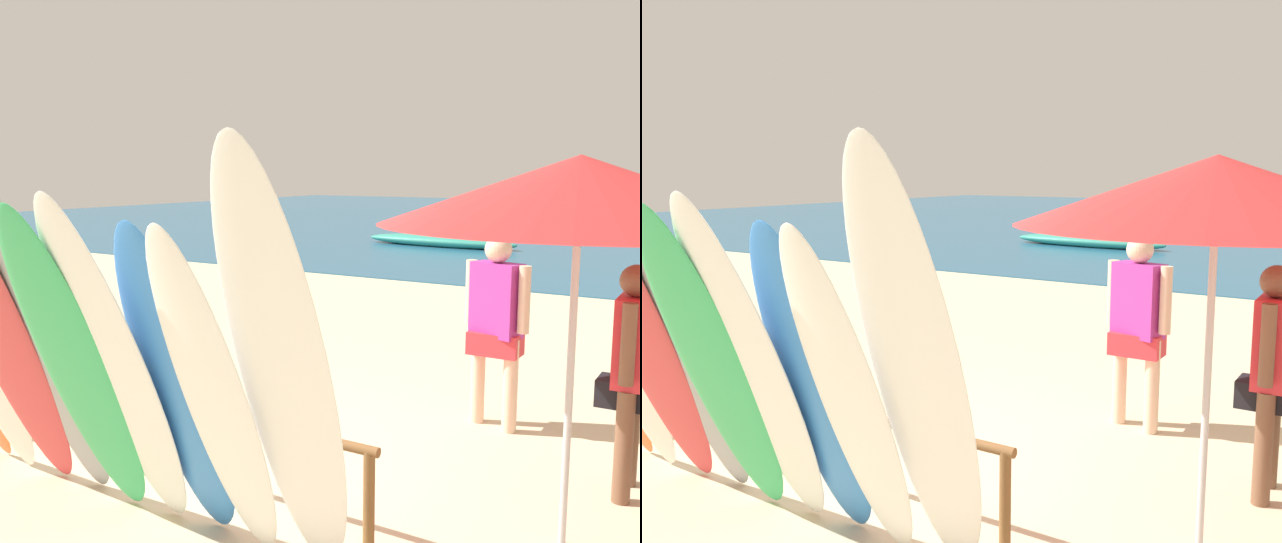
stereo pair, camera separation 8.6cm
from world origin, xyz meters
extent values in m
plane|color=beige|center=(0.00, 14.00, 0.00)|extent=(60.00, 60.00, 0.00)
cylinder|color=brown|center=(-1.61, 0.00, 0.30)|extent=(0.07, 0.07, 0.60)
cylinder|color=brown|center=(1.61, 0.00, 0.30)|extent=(0.07, 0.07, 0.60)
cylinder|color=brown|center=(0.00, 0.00, 0.60)|extent=(3.34, 0.06, 0.06)
ellipsoid|color=#999EA3|center=(-0.34, -0.68, 1.09)|extent=(0.58, 0.94, 2.18)
ellipsoid|color=#38B266|center=(0.07, -0.78, 1.03)|extent=(0.62, 1.03, 2.06)
ellipsoid|color=white|center=(0.37, -0.74, 1.06)|extent=(0.56, 0.97, 2.12)
ellipsoid|color=#337AD1|center=(0.71, -0.61, 0.99)|extent=(0.55, 0.78, 1.98)
ellipsoid|color=white|center=(1.09, -0.73, 0.99)|extent=(0.50, 0.89, 1.99)
ellipsoid|color=white|center=(1.51, -0.71, 1.20)|extent=(0.59, 0.98, 2.40)
cylinder|color=brown|center=(2.76, 1.73, 0.39)|extent=(0.12, 0.12, 0.77)
cylinder|color=brown|center=(2.77, 1.41, 0.39)|extent=(0.12, 0.12, 0.77)
cube|color=black|center=(2.77, 1.57, 0.71)|extent=(0.41, 0.26, 0.19)
cube|color=#DB333D|center=(2.77, 1.57, 1.07)|extent=(0.22, 0.40, 0.60)
sphere|color=brown|center=(2.77, 1.57, 1.49)|extent=(0.22, 0.22, 0.22)
cylinder|color=brown|center=(2.76, 1.83, 1.11)|extent=(0.09, 0.09, 0.54)
cylinder|color=brown|center=(2.77, 1.32, 1.11)|extent=(0.09, 0.09, 0.54)
cylinder|color=beige|center=(1.41, 2.40, 0.40)|extent=(0.12, 0.12, 0.81)
cylinder|color=beige|center=(1.73, 2.30, 0.40)|extent=(0.12, 0.12, 0.81)
cube|color=#DB333D|center=(1.57, 2.35, 0.74)|extent=(0.43, 0.27, 0.19)
cube|color=#B23399|center=(1.57, 2.35, 1.12)|extent=(0.46, 0.33, 0.63)
sphere|color=beige|center=(1.57, 2.35, 1.55)|extent=(0.23, 0.23, 0.23)
cylinder|color=beige|center=(1.32, 2.43, 1.16)|extent=(0.10, 0.10, 0.56)
cylinder|color=beige|center=(1.83, 2.27, 1.16)|extent=(0.10, 0.10, 0.56)
cylinder|color=silver|center=(2.57, 0.65, 1.10)|extent=(0.04, 0.04, 2.20)
cone|color=red|center=(2.57, 0.65, 2.10)|extent=(2.26, 2.26, 0.40)
ellipsoid|color=teal|center=(-4.50, 15.77, 0.17)|extent=(4.69, 1.18, 0.37)
camera|label=1|loc=(3.46, -3.49, 2.21)|focal=40.05mm
camera|label=2|loc=(3.53, -3.45, 2.21)|focal=40.05mm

